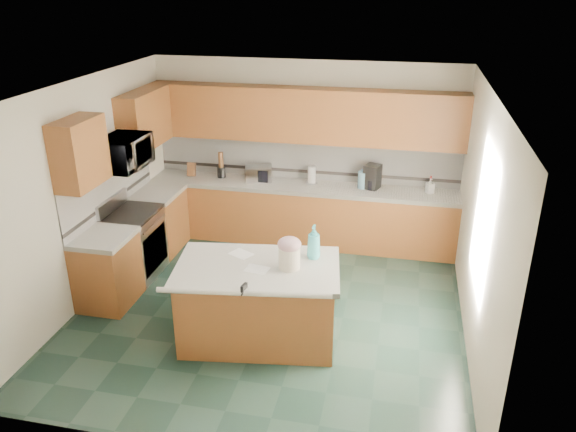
% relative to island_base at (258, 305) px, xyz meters
% --- Properties ---
extents(floor, '(4.60, 4.60, 0.00)m').
position_rel_island_base_xyz_m(floor, '(-0.01, 0.59, -0.43)').
color(floor, '#192A24').
rests_on(floor, ground).
extents(ceiling, '(4.60, 4.60, 0.00)m').
position_rel_island_base_xyz_m(ceiling, '(-0.01, 0.59, 2.27)').
color(ceiling, white).
rests_on(ceiling, ground).
extents(wall_back, '(4.60, 0.04, 2.70)m').
position_rel_island_base_xyz_m(wall_back, '(-0.01, 2.91, 0.92)').
color(wall_back, silver).
rests_on(wall_back, ground).
extents(wall_front, '(4.60, 0.04, 2.70)m').
position_rel_island_base_xyz_m(wall_front, '(-0.01, -1.73, 0.92)').
color(wall_front, silver).
rests_on(wall_front, ground).
extents(wall_left, '(0.04, 4.60, 2.70)m').
position_rel_island_base_xyz_m(wall_left, '(-2.33, 0.59, 0.92)').
color(wall_left, silver).
rests_on(wall_left, ground).
extents(wall_right, '(0.04, 4.60, 2.70)m').
position_rel_island_base_xyz_m(wall_right, '(2.31, 0.59, 0.92)').
color(wall_right, silver).
rests_on(wall_right, ground).
extents(back_base_cab, '(4.60, 0.60, 0.86)m').
position_rel_island_base_xyz_m(back_base_cab, '(-0.01, 2.59, 0.00)').
color(back_base_cab, brown).
rests_on(back_base_cab, ground).
extents(back_countertop, '(4.60, 0.64, 0.06)m').
position_rel_island_base_xyz_m(back_countertop, '(-0.01, 2.59, 0.46)').
color(back_countertop, silver).
rests_on(back_countertop, back_base_cab).
extents(back_upper_cab, '(4.60, 0.33, 0.78)m').
position_rel_island_base_xyz_m(back_upper_cab, '(-0.01, 2.72, 1.51)').
color(back_upper_cab, brown).
rests_on(back_upper_cab, wall_back).
extents(back_backsplash, '(4.60, 0.02, 0.63)m').
position_rel_island_base_xyz_m(back_backsplash, '(-0.01, 2.88, 0.81)').
color(back_backsplash, silver).
rests_on(back_backsplash, back_countertop).
extents(back_accent_band, '(4.60, 0.01, 0.05)m').
position_rel_island_base_xyz_m(back_accent_band, '(-0.01, 2.87, 0.61)').
color(back_accent_band, black).
rests_on(back_accent_band, back_countertop).
extents(left_base_cab_rear, '(0.60, 0.82, 0.86)m').
position_rel_island_base_xyz_m(left_base_cab_rear, '(-2.01, 1.88, 0.00)').
color(left_base_cab_rear, brown).
rests_on(left_base_cab_rear, ground).
extents(left_counter_rear, '(0.64, 0.82, 0.06)m').
position_rel_island_base_xyz_m(left_counter_rear, '(-2.01, 1.88, 0.46)').
color(left_counter_rear, silver).
rests_on(left_counter_rear, left_base_cab_rear).
extents(left_base_cab_front, '(0.60, 0.72, 0.86)m').
position_rel_island_base_xyz_m(left_base_cab_front, '(-2.01, 0.35, 0.00)').
color(left_base_cab_front, brown).
rests_on(left_base_cab_front, ground).
extents(left_counter_front, '(0.64, 0.72, 0.06)m').
position_rel_island_base_xyz_m(left_counter_front, '(-2.01, 0.35, 0.46)').
color(left_counter_front, silver).
rests_on(left_counter_front, left_base_cab_front).
extents(left_backsplash, '(0.02, 2.30, 0.63)m').
position_rel_island_base_xyz_m(left_backsplash, '(-2.30, 1.14, 0.81)').
color(left_backsplash, silver).
rests_on(left_backsplash, wall_left).
extents(left_accent_band, '(0.01, 2.30, 0.05)m').
position_rel_island_base_xyz_m(left_accent_band, '(-2.30, 1.14, 0.61)').
color(left_accent_band, black).
rests_on(left_accent_band, wall_left).
extents(left_upper_cab_rear, '(0.33, 1.09, 0.78)m').
position_rel_island_base_xyz_m(left_upper_cab_rear, '(-2.15, 2.01, 1.51)').
color(left_upper_cab_rear, brown).
rests_on(left_upper_cab_rear, wall_left).
extents(left_upper_cab_front, '(0.33, 0.72, 0.78)m').
position_rel_island_base_xyz_m(left_upper_cab_front, '(-2.15, 0.35, 1.51)').
color(left_upper_cab_front, brown).
rests_on(left_upper_cab_front, wall_left).
extents(range_body, '(0.60, 0.76, 0.88)m').
position_rel_island_base_xyz_m(range_body, '(-2.01, 1.09, 0.01)').
color(range_body, '#B7B7BC').
rests_on(range_body, ground).
extents(range_oven_door, '(0.02, 0.68, 0.55)m').
position_rel_island_base_xyz_m(range_oven_door, '(-1.72, 1.09, -0.03)').
color(range_oven_door, black).
rests_on(range_oven_door, range_body).
extents(range_cooktop, '(0.62, 0.78, 0.04)m').
position_rel_island_base_xyz_m(range_cooktop, '(-2.01, 1.09, 0.47)').
color(range_cooktop, black).
rests_on(range_cooktop, range_body).
extents(range_handle, '(0.02, 0.66, 0.02)m').
position_rel_island_base_xyz_m(range_handle, '(-1.69, 1.09, 0.35)').
color(range_handle, '#B7B7BC').
rests_on(range_handle, range_body).
extents(range_backguard, '(0.06, 0.76, 0.18)m').
position_rel_island_base_xyz_m(range_backguard, '(-2.27, 1.09, 0.59)').
color(range_backguard, '#B7B7BC').
rests_on(range_backguard, range_body).
extents(microwave, '(0.50, 0.73, 0.41)m').
position_rel_island_base_xyz_m(microwave, '(-2.01, 1.09, 1.30)').
color(microwave, '#B7B7BC').
rests_on(microwave, wall_left).
extents(island_base, '(1.77, 1.17, 0.86)m').
position_rel_island_base_xyz_m(island_base, '(0.00, 0.00, 0.00)').
color(island_base, brown).
rests_on(island_base, ground).
extents(island_top, '(1.88, 1.28, 0.06)m').
position_rel_island_base_xyz_m(island_top, '(0.00, 0.00, 0.46)').
color(island_top, silver).
rests_on(island_top, island_base).
extents(island_bullnose, '(1.75, 0.31, 0.06)m').
position_rel_island_base_xyz_m(island_bullnose, '(-0.00, -0.52, 0.46)').
color(island_bullnose, silver).
rests_on(island_bullnose, island_base).
extents(treat_jar, '(0.27, 0.27, 0.24)m').
position_rel_island_base_xyz_m(treat_jar, '(0.35, 0.03, 0.61)').
color(treat_jar, '#F1E4CC').
rests_on(treat_jar, island_top).
extents(treat_jar_lid, '(0.25, 0.25, 0.16)m').
position_rel_island_base_xyz_m(treat_jar_lid, '(0.35, 0.03, 0.77)').
color(treat_jar_lid, '#CB97A3').
rests_on(treat_jar_lid, treat_jar).
extents(treat_jar_knob, '(0.08, 0.03, 0.03)m').
position_rel_island_base_xyz_m(treat_jar_knob, '(0.35, 0.03, 0.82)').
color(treat_jar_knob, tan).
rests_on(treat_jar_knob, treat_jar_lid).
extents(treat_jar_knob_end_l, '(0.04, 0.04, 0.04)m').
position_rel_island_base_xyz_m(treat_jar_knob_end_l, '(0.30, 0.03, 0.82)').
color(treat_jar_knob_end_l, tan).
rests_on(treat_jar_knob_end_l, treat_jar_lid).
extents(treat_jar_knob_end_r, '(0.04, 0.04, 0.04)m').
position_rel_island_base_xyz_m(treat_jar_knob_end_r, '(0.39, 0.03, 0.82)').
color(treat_jar_knob_end_r, tan).
rests_on(treat_jar_knob_end_r, treat_jar_lid).
extents(soap_bottle_island, '(0.16, 0.16, 0.39)m').
position_rel_island_base_xyz_m(soap_bottle_island, '(0.56, 0.31, 0.68)').
color(soap_bottle_island, '#3EADB8').
rests_on(soap_bottle_island, island_top).
extents(paper_sheet_a, '(0.27, 0.22, 0.00)m').
position_rel_island_base_xyz_m(paper_sheet_a, '(0.02, -0.08, 0.49)').
color(paper_sheet_a, white).
rests_on(paper_sheet_a, island_top).
extents(paper_sheet_b, '(0.30, 0.28, 0.00)m').
position_rel_island_base_xyz_m(paper_sheet_b, '(-0.25, 0.23, 0.49)').
color(paper_sheet_b, white).
rests_on(paper_sheet_b, island_top).
extents(clamp_body, '(0.05, 0.10, 0.09)m').
position_rel_island_base_xyz_m(clamp_body, '(-0.00, -0.50, 0.50)').
color(clamp_body, black).
rests_on(clamp_body, island_top).
extents(clamp_handle, '(0.02, 0.07, 0.02)m').
position_rel_island_base_xyz_m(clamp_handle, '(-0.00, -0.56, 0.48)').
color(clamp_handle, black).
rests_on(clamp_handle, island_top).
extents(knife_block, '(0.13, 0.16, 0.23)m').
position_rel_island_base_xyz_m(knife_block, '(-1.76, 2.64, 0.59)').
color(knife_block, '#472814').
rests_on(knife_block, back_countertop).
extents(utensil_crock, '(0.13, 0.13, 0.16)m').
position_rel_island_base_xyz_m(utensil_crock, '(-1.28, 2.67, 0.57)').
color(utensil_crock, black).
rests_on(utensil_crock, back_countertop).
extents(utensil_bundle, '(0.08, 0.08, 0.24)m').
position_rel_island_base_xyz_m(utensil_bundle, '(-1.28, 2.67, 0.77)').
color(utensil_bundle, '#472814').
rests_on(utensil_bundle, utensil_crock).
extents(toaster_oven, '(0.45, 0.36, 0.23)m').
position_rel_island_base_xyz_m(toaster_oven, '(-0.68, 2.64, 0.60)').
color(toaster_oven, '#B7B7BC').
rests_on(toaster_oven, back_countertop).
extents(toaster_oven_door, '(0.35, 0.01, 0.19)m').
position_rel_island_base_xyz_m(toaster_oven_door, '(-0.68, 2.51, 0.60)').
color(toaster_oven_door, black).
rests_on(toaster_oven_door, toaster_oven).
extents(paper_towel, '(0.12, 0.12, 0.26)m').
position_rel_island_base_xyz_m(paper_towel, '(0.12, 2.69, 0.62)').
color(paper_towel, white).
rests_on(paper_towel, back_countertop).
extents(paper_towel_base, '(0.18, 0.18, 0.01)m').
position_rel_island_base_xyz_m(paper_towel_base, '(0.12, 2.69, 0.50)').
color(paper_towel_base, '#B7B7BC').
rests_on(paper_towel_base, back_countertop).
extents(water_jug, '(0.15, 0.15, 0.25)m').
position_rel_island_base_xyz_m(water_jug, '(0.89, 2.65, 0.61)').
color(water_jug, '#5E8EA8').
rests_on(water_jug, back_countertop).
extents(water_jug_neck, '(0.07, 0.07, 0.04)m').
position_rel_island_base_xyz_m(water_jug_neck, '(0.89, 2.65, 0.75)').
color(water_jug_neck, '#5E8EA8').
rests_on(water_jug_neck, water_jug).
extents(coffee_maker, '(0.27, 0.28, 0.35)m').
position_rel_island_base_xyz_m(coffee_maker, '(1.02, 2.67, 0.67)').
color(coffee_maker, black).
rests_on(coffee_maker, back_countertop).
extents(coffee_carafe, '(0.15, 0.15, 0.15)m').
position_rel_island_base_xyz_m(coffee_carafe, '(1.02, 2.62, 0.56)').
color(coffee_carafe, black).
rests_on(coffee_carafe, back_countertop).
extents(soap_bottle_back, '(0.14, 0.14, 0.22)m').
position_rel_island_base_xyz_m(soap_bottle_back, '(1.85, 2.64, 0.60)').
color(soap_bottle_back, white).
rests_on(soap_bottle_back, back_countertop).
extents(soap_back_cap, '(0.02, 0.02, 0.03)m').
position_rel_island_base_xyz_m(soap_back_cap, '(1.85, 2.64, 0.73)').
color(soap_back_cap, red).
rests_on(soap_back_cap, soap_bottle_back).
extents(window_light_proxy, '(0.02, 1.40, 1.10)m').
position_rel_island_base_xyz_m(window_light_proxy, '(2.28, 0.39, 1.07)').
color(window_light_proxy, white).
rests_on(window_light_proxy, wall_right).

